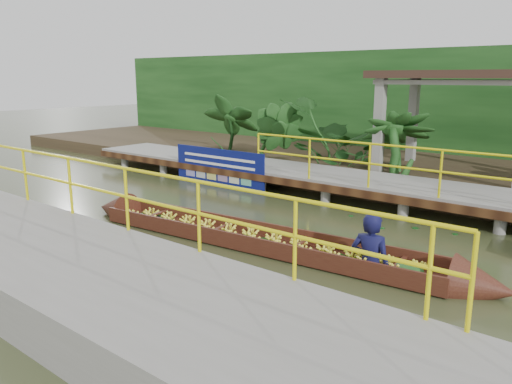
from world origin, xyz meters
The scene contains 9 objects.
ground centered at (0.00, 0.00, 0.00)m, with size 80.00×80.00×0.00m, color #30371B.
land_strip centered at (0.00, 7.50, 0.23)m, with size 30.00×8.00×0.45m, color #2F2617.
far_dock centered at (0.02, 3.43, 0.48)m, with size 16.00×2.06×1.66m.
near_dock centered at (1.00, -4.20, 0.30)m, with size 18.00×2.40×1.73m.
pavilion centered at (3.00, 6.30, 2.82)m, with size 4.40×3.00×3.00m.
foliage_backdrop centered at (0.00, 10.00, 2.00)m, with size 30.00×0.80×4.00m, color #143C13.
vendor_boat centered at (2.15, -0.86, 0.28)m, with size 8.65×1.59×2.15m.
blue_banner centered at (-2.39, 2.48, 0.56)m, with size 3.29×0.04×1.03m.
tropical_plants centered at (1.49, 5.30, 1.36)m, with size 14.45×1.45×1.81m.
Camera 1 is at (7.14, -7.71, 3.03)m, focal length 35.00 mm.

